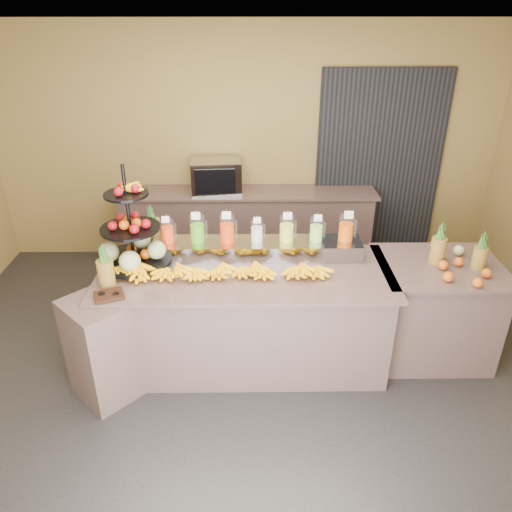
{
  "coord_description": "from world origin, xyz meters",
  "views": [
    {
      "loc": [
        0.05,
        -3.38,
        3.02
      ],
      "look_at": [
        0.09,
        0.3,
        1.08
      ],
      "focal_mm": 35.0,
      "sensor_mm": 36.0,
      "label": 1
    }
  ],
  "objects_px": {
    "pitcher_tray": "(257,249)",
    "banana_heap": "(218,268)",
    "right_fruit_pile": "(460,263)",
    "fruit_stand": "(137,241)",
    "oven_warmer": "(216,176)",
    "condiment_caddy": "(109,296)"
  },
  "relations": [
    {
      "from": "banana_heap",
      "to": "right_fruit_pile",
      "type": "xyz_separation_m",
      "value": [
        2.04,
        0.04,
        0.01
      ]
    },
    {
      "from": "pitcher_tray",
      "to": "banana_heap",
      "type": "distance_m",
      "value": 0.47
    },
    {
      "from": "condiment_caddy",
      "to": "right_fruit_pile",
      "type": "height_order",
      "value": "right_fruit_pile"
    },
    {
      "from": "oven_warmer",
      "to": "banana_heap",
      "type": "bearing_deg",
      "value": -90.93
    },
    {
      "from": "banana_heap",
      "to": "condiment_caddy",
      "type": "bearing_deg",
      "value": -157.74
    },
    {
      "from": "banana_heap",
      "to": "right_fruit_pile",
      "type": "bearing_deg",
      "value": 1.26
    },
    {
      "from": "condiment_caddy",
      "to": "right_fruit_pile",
      "type": "bearing_deg",
      "value": 7.64
    },
    {
      "from": "oven_warmer",
      "to": "fruit_stand",
      "type": "bearing_deg",
      "value": -111.79
    },
    {
      "from": "banana_heap",
      "to": "oven_warmer",
      "type": "relative_size",
      "value": 3.3
    },
    {
      "from": "pitcher_tray",
      "to": "banana_heap",
      "type": "bearing_deg",
      "value": -134.71
    },
    {
      "from": "right_fruit_pile",
      "to": "oven_warmer",
      "type": "bearing_deg",
      "value": 137.89
    },
    {
      "from": "fruit_stand",
      "to": "oven_warmer",
      "type": "height_order",
      "value": "fruit_stand"
    },
    {
      "from": "banana_heap",
      "to": "pitcher_tray",
      "type": "bearing_deg",
      "value": 45.29
    },
    {
      "from": "pitcher_tray",
      "to": "oven_warmer",
      "type": "xyz_separation_m",
      "value": [
        -0.46,
        1.67,
        0.12
      ]
    },
    {
      "from": "condiment_caddy",
      "to": "right_fruit_pile",
      "type": "distance_m",
      "value": 2.89
    },
    {
      "from": "pitcher_tray",
      "to": "banana_heap",
      "type": "relative_size",
      "value": 0.97
    },
    {
      "from": "pitcher_tray",
      "to": "banana_heap",
      "type": "height_order",
      "value": "banana_heap"
    },
    {
      "from": "banana_heap",
      "to": "right_fruit_pile",
      "type": "distance_m",
      "value": 2.04
    },
    {
      "from": "banana_heap",
      "to": "fruit_stand",
      "type": "distance_m",
      "value": 0.73
    },
    {
      "from": "banana_heap",
      "to": "condiment_caddy",
      "type": "relative_size",
      "value": 8.75
    },
    {
      "from": "banana_heap",
      "to": "oven_warmer",
      "type": "distance_m",
      "value": 2.01
    },
    {
      "from": "banana_heap",
      "to": "right_fruit_pile",
      "type": "relative_size",
      "value": 4.25
    }
  ]
}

